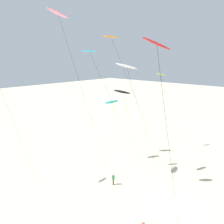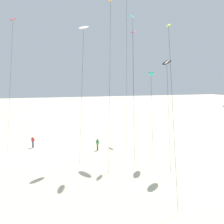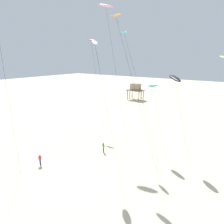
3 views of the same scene
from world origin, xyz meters
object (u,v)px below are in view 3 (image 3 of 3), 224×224
(kite_cyan, at_px, (125,36))
(kite_flyer_middle, at_px, (40,160))
(kite_magenta, at_px, (91,42))
(kite_flyer_nearest, at_px, (103,147))
(kite_white, at_px, (95,43))
(kite_teal, at_px, (153,86))
(kite_orange, at_px, (116,18))
(kite_black, at_px, (175,79))
(stilt_house, at_px, (136,88))
(kite_pink, at_px, (106,6))

(kite_cyan, distance_m, kite_flyer_middle, 22.73)
(kite_magenta, xyz_separation_m, kite_flyer_middle, (6.29, -18.92, -17.36))
(kite_magenta, height_order, kite_flyer_nearest, kite_magenta)
(kite_white, bearing_deg, kite_magenta, 132.89)
(kite_teal, relative_size, kite_flyer_nearest, 6.67)
(kite_orange, relative_size, kite_magenta, 1.10)
(kite_orange, relative_size, kite_flyer_nearest, 12.52)
(kite_orange, bearing_deg, kite_flyer_middle, -122.07)
(kite_flyer_middle, bearing_deg, kite_flyer_nearest, 60.30)
(kite_black, xyz_separation_m, kite_flyer_middle, (-13.73, -14.39, -11.15))
(kite_magenta, xyz_separation_m, kite_white, (11.46, -12.33, -1.42))
(kite_black, distance_m, kite_white, 12.54)
(kite_teal, distance_m, stilt_house, 41.79)
(kite_teal, xyz_separation_m, stilt_house, (-22.23, 34.80, -6.39))
(kite_white, distance_m, kite_flyer_nearest, 16.06)
(kite_cyan, height_order, kite_white, kite_cyan)
(kite_magenta, height_order, stilt_house, kite_magenta)
(kite_magenta, xyz_separation_m, kite_flyer_nearest, (11.15, -10.40, -17.36))
(kite_flyer_nearest, bearing_deg, stilt_house, 112.39)
(kite_teal, distance_m, kite_magenta, 19.05)
(kite_magenta, relative_size, kite_cyan, 0.99)
(kite_pink, height_order, stilt_house, kite_pink)
(kite_pink, distance_m, kite_flyer_nearest, 23.48)
(stilt_house, bearing_deg, kite_black, -53.51)
(kite_cyan, xyz_separation_m, stilt_house, (-17.30, 35.32, -14.01))
(kite_teal, height_order, kite_flyer_middle, kite_teal)
(kite_flyer_middle, bearing_deg, kite_white, 51.88)
(kite_cyan, relative_size, stilt_house, 3.21)
(kite_teal, bearing_deg, kite_flyer_nearest, -135.80)
(kite_magenta, height_order, kite_white, kite_magenta)
(stilt_house, bearing_deg, kite_flyer_nearest, -67.61)
(kite_white, height_order, stilt_house, kite_white)
(kite_white, height_order, kite_flyer_middle, kite_white)
(kite_black, distance_m, kite_flyer_middle, 22.80)
(kite_white, height_order, kite_flyer_nearest, kite_white)
(kite_black, bearing_deg, kite_flyer_nearest, -146.55)
(kite_pink, height_order, kite_flyer_nearest, kite_pink)
(kite_white, bearing_deg, kite_orange, 72.09)
(kite_cyan, xyz_separation_m, kite_flyer_middle, (-5.57, -13.48, -17.43))
(kite_magenta, relative_size, kite_flyer_middle, 11.37)
(kite_flyer_middle, bearing_deg, kite_magenta, 108.38)
(kite_white, xyz_separation_m, kite_flyer_middle, (-5.17, -6.59, -15.94))
(kite_pink, bearing_deg, kite_flyer_middle, -94.19)
(kite_black, bearing_deg, kite_teal, -173.25)
(kite_pink, relative_size, kite_white, 1.37)
(kite_teal, distance_m, kite_flyer_nearest, 12.57)
(kite_orange, relative_size, kite_flyer_middle, 12.52)
(kite_pink, height_order, kite_cyan, kite_pink)
(kite_pink, relative_size, kite_teal, 2.16)
(kite_magenta, distance_m, kite_white, 16.89)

